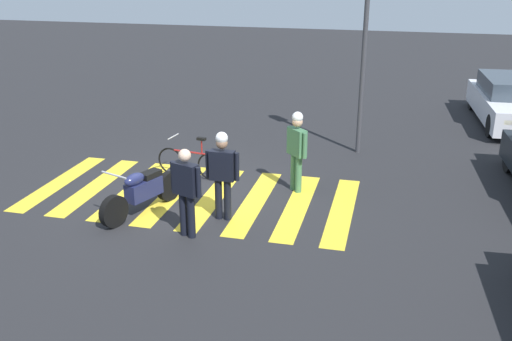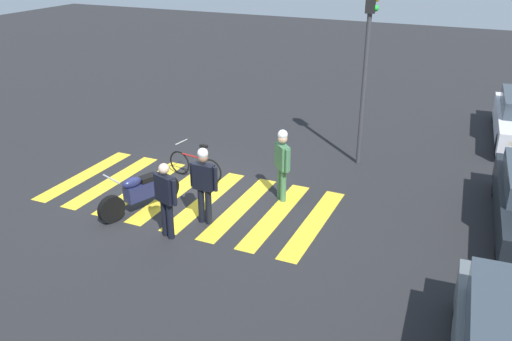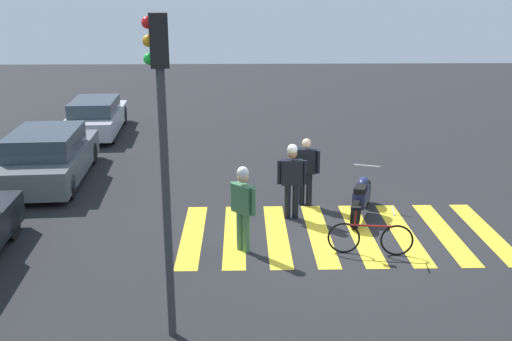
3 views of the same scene
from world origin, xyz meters
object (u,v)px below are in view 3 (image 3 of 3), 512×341
officer_by_motorcycle (292,176)px  car_silver_sedan (96,117)px  leaning_bicycle (370,237)px  officer_on_foot (306,168)px  police_motorcycle (361,197)px  car_grey_coupe (49,157)px  traffic_light_pole (162,133)px  pedestrian_bystander (243,203)px

officer_by_motorcycle → car_silver_sedan: bearing=37.2°
leaning_bicycle → officer_on_foot: 3.02m
police_motorcycle → car_silver_sedan: bearing=43.9°
leaning_bicycle → car_grey_coupe: (4.85, 7.71, 0.32)m
officer_by_motorcycle → car_grey_coupe: size_ratio=0.37×
officer_by_motorcycle → car_silver_sedan: officer_by_motorcycle is taller
officer_on_foot → car_silver_sedan: 10.10m
police_motorcycle → traffic_light_pole: 6.69m
car_grey_coupe → car_silver_sedan: 5.46m
police_motorcycle → car_grey_coupe: size_ratio=0.43×
pedestrian_bystander → car_silver_sedan: size_ratio=0.39×
pedestrian_bystander → car_silver_sedan: 11.37m
officer_on_foot → car_grey_coupe: officer_on_foot is taller
police_motorcycle → leaning_bicycle: (-2.06, 0.23, -0.09)m
pedestrian_bystander → leaning_bicycle: bearing=-95.2°
traffic_light_pole → leaning_bicycle: bearing=-52.5°
officer_on_foot → officer_by_motorcycle: (-0.85, 0.41, 0.06)m
pedestrian_bystander → car_grey_coupe: 6.99m
officer_on_foot → police_motorcycle: bearing=-121.7°
leaning_bicycle → traffic_light_pole: size_ratio=0.35×
car_silver_sedan → traffic_light_pole: bearing=-162.4°
police_motorcycle → officer_on_foot: officer_on_foot is taller
officer_by_motorcycle → car_silver_sedan: (8.36, 6.34, -0.37)m
leaning_bicycle → car_silver_sedan: (10.31, 7.71, 0.27)m
officer_on_foot → car_silver_sedan: officer_on_foot is taller
car_silver_sedan → officer_on_foot: bearing=-138.1°
officer_on_foot → pedestrian_bystander: bearing=149.7°
car_grey_coupe → officer_on_foot: bearing=-106.9°
leaning_bicycle → traffic_light_pole: 5.29m
officer_by_motorcycle → car_grey_coupe: bearing=65.4°
police_motorcycle → pedestrian_bystander: (-1.83, 2.71, 0.56)m
car_grey_coupe → leaning_bicycle: bearing=-122.2°
car_grey_coupe → traffic_light_pole: 8.99m
pedestrian_bystander → traffic_light_pole: size_ratio=0.37×
officer_on_foot → leaning_bicycle: bearing=-160.9°
officer_by_motorcycle → traffic_light_pole: traffic_light_pole is taller
officer_on_foot → traffic_light_pole: bearing=154.8°
police_motorcycle → leaning_bicycle: police_motorcycle is taller
leaning_bicycle → pedestrian_bystander: pedestrian_bystander is taller
leaning_bicycle → car_silver_sedan: 12.88m
police_motorcycle → pedestrian_bystander: bearing=124.1°
leaning_bicycle → officer_by_motorcycle: 2.47m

